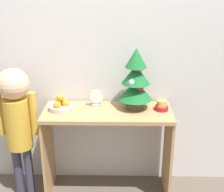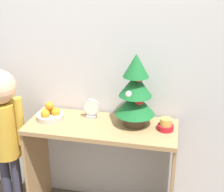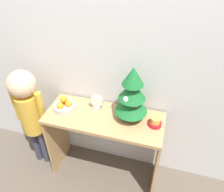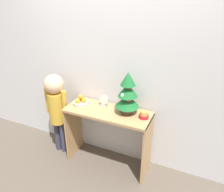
{
  "view_description": "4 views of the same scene",
  "coord_description": "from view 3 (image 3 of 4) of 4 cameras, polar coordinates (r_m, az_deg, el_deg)",
  "views": [
    {
      "loc": [
        0.08,
        -2.04,
        1.76
      ],
      "look_at": [
        0.04,
        0.17,
        0.9
      ],
      "focal_mm": 50.0,
      "sensor_mm": 36.0,
      "label": 1
    },
    {
      "loc": [
        0.47,
        -1.62,
        1.72
      ],
      "look_at": [
        0.08,
        0.19,
        0.99
      ],
      "focal_mm": 50.0,
      "sensor_mm": 36.0,
      "label": 2
    },
    {
      "loc": [
        0.44,
        -1.09,
        2.02
      ],
      "look_at": [
        0.06,
        0.23,
        0.98
      ],
      "focal_mm": 35.0,
      "sensor_mm": 36.0,
      "label": 3
    },
    {
      "loc": [
        0.95,
        -1.79,
        2.01
      ],
      "look_at": [
        0.07,
        0.18,
        0.98
      ],
      "focal_mm": 35.0,
      "sensor_mm": 36.0,
      "label": 4
    }
  ],
  "objects": [
    {
      "name": "console_table",
      "position": [
        1.99,
        -2.01,
        -9.56
      ],
      "size": [
        1.02,
        0.4,
        0.77
      ],
      "color": "tan",
      "rests_on": "ground_plane"
    },
    {
      "name": "back_wall",
      "position": [
        1.78,
        -0.01,
        11.37
      ],
      "size": [
        7.0,
        0.05,
        2.5
      ],
      "primitive_type": "cube",
      "color": "silver",
      "rests_on": "ground_plane"
    },
    {
      "name": "fruit_bowl",
      "position": [
        1.96,
        -12.37,
        -2.29
      ],
      "size": [
        0.19,
        0.19,
        0.13
      ],
      "color": "#B7B2A8",
      "rests_on": "console_table"
    },
    {
      "name": "desk_clock",
      "position": [
        1.9,
        -4.03,
        -1.63
      ],
      "size": [
        0.12,
        0.04,
        0.14
      ],
      "color": "#B2B2B7",
      "rests_on": "console_table"
    },
    {
      "name": "child_figure",
      "position": [
        2.13,
        -20.93,
        -2.83
      ],
      "size": [
        0.32,
        0.24,
        1.12
      ],
      "color": "#38384C",
      "rests_on": "ground_plane"
    },
    {
      "name": "mini_tree",
      "position": [
        1.7,
        5.24,
        0.14
      ],
      "size": [
        0.26,
        0.26,
        0.49
      ],
      "color": "#4C3828",
      "rests_on": "console_table"
    },
    {
      "name": "singing_bowl",
      "position": [
        1.79,
        11.2,
        -6.72
      ],
      "size": [
        0.1,
        0.1,
        0.08
      ],
      "color": "#AD1923",
      "rests_on": "console_table"
    },
    {
      "name": "ground_plane",
      "position": [
        2.34,
        -3.31,
        -22.77
      ],
      "size": [
        12.0,
        12.0,
        0.0
      ],
      "primitive_type": "plane",
      "color": "brown"
    }
  ]
}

